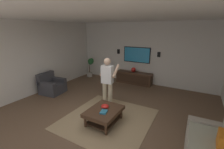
{
  "coord_description": "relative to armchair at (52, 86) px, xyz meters",
  "views": [
    {
      "loc": [
        -3.15,
        -2.23,
        2.47
      ],
      "look_at": [
        0.68,
        -0.07,
        1.18
      ],
      "focal_mm": 24.33,
      "sensor_mm": 36.0,
      "label": 1
    }
  ],
  "objects": [
    {
      "name": "wall_speaker_right",
      "position": [
        2.98,
        -1.5,
        1.16
      ],
      "size": [
        0.06,
        0.12,
        0.22
      ],
      "primitive_type": "cube",
      "color": "black"
    },
    {
      "name": "bowl",
      "position": [
        -0.64,
        -2.94,
        0.17
      ],
      "size": [
        0.22,
        0.22,
        0.1
      ],
      "primitive_type": "ellipsoid",
      "color": "red",
      "rests_on": "coffee_table"
    },
    {
      "name": "armchair",
      "position": [
        0.0,
        0.0,
        0.0
      ],
      "size": [
        0.9,
        0.91,
        0.82
      ],
      "rotation": [
        0.0,
        0.0,
        -1.44
      ],
      "color": "#38383D",
      "rests_on": "ground"
    },
    {
      "name": "person_standing",
      "position": [
        0.16,
        -2.55,
        0.65
      ],
      "size": [
        0.57,
        0.58,
        1.64
      ],
      "rotation": [
        0.0,
        0.0,
        0.1
      ],
      "color": "#C6B793",
      "rests_on": "ground"
    },
    {
      "name": "area_rug",
      "position": [
        -0.53,
        -2.97,
        -0.27
      ],
      "size": [
        2.44,
        2.36,
        0.01
      ],
      "primitive_type": "cube",
      "color": "#9E8460",
      "rests_on": "ground"
    },
    {
      "name": "coffee_table",
      "position": [
        -0.73,
        -2.97,
        0.02
      ],
      "size": [
        1.0,
        0.8,
        0.4
      ],
      "color": "#422B1C",
      "rests_on": "ground"
    },
    {
      "name": "book",
      "position": [
        -0.86,
        -3.05,
        0.14
      ],
      "size": [
        0.25,
        0.2,
        0.04
      ],
      "primitive_type": "cube",
      "rotation": [
        0.0,
        0.0,
        0.22
      ],
      "color": "teal",
      "rests_on": "coffee_table"
    },
    {
      "name": "potted_plant_tall",
      "position": [
        2.58,
        -0.01,
        0.38
      ],
      "size": [
        0.32,
        0.4,
        1.03
      ],
      "color": "#B7B2A8",
      "rests_on": "ground"
    },
    {
      "name": "tv",
      "position": [
        2.97,
        -2.48,
        1.07
      ],
      "size": [
        0.05,
        1.29,
        0.73
      ],
      "rotation": [
        0.0,
        0.0,
        3.14
      ],
      "color": "black"
    },
    {
      "name": "remote_white",
      "position": [
        -0.81,
        -3.04,
        0.13
      ],
      "size": [
        0.06,
        0.15,
        0.02
      ],
      "primitive_type": "cube",
      "rotation": [
        0.0,
        0.0,
        4.61
      ],
      "color": "white",
      "rests_on": "coffee_table"
    },
    {
      "name": "media_console",
      "position": [
        2.73,
        -2.48,
        -0.0
      ],
      "size": [
        0.45,
        1.7,
        0.55
      ],
      "rotation": [
        0.0,
        0.0,
        3.14
      ],
      "color": "#422B1C",
      "rests_on": "ground"
    },
    {
      "name": "wall_side_far",
      "position": [
        -0.67,
        0.56,
        1.14
      ],
      "size": [
        7.57,
        0.1,
        2.83
      ],
      "primitive_type": "cube",
      "color": "silver",
      "rests_on": "ground"
    },
    {
      "name": "vase_round",
      "position": [
        2.76,
        -2.43,
        0.38
      ],
      "size": [
        0.22,
        0.22,
        0.22
      ],
      "primitive_type": "sphere",
      "color": "red",
      "rests_on": "media_console"
    },
    {
      "name": "ceiling_slab",
      "position": [
        -0.67,
        -2.74,
        2.6
      ],
      "size": [
        7.57,
        6.69,
        0.1
      ],
      "primitive_type": "cube",
      "color": "white"
    },
    {
      "name": "wall_back_tv",
      "position": [
        3.06,
        -2.74,
        1.14
      ],
      "size": [
        0.1,
        6.69,
        2.83
      ],
      "primitive_type": "cube",
      "color": "silver",
      "rests_on": "ground"
    },
    {
      "name": "ground_plane",
      "position": [
        -0.67,
        -2.74,
        -0.28
      ],
      "size": [
        8.84,
        8.84,
        0.0
      ],
      "primitive_type": "plane",
      "color": "brown"
    },
    {
      "name": "wall_speaker_left",
      "position": [
        2.98,
        -3.49,
        1.16
      ],
      "size": [
        0.06,
        0.12,
        0.22
      ],
      "primitive_type": "cube",
      "color": "black"
    }
  ]
}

